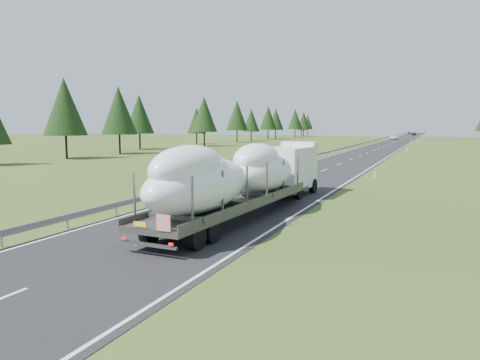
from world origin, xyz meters
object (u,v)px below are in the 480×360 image
at_px(boat_truck, 245,175).
at_px(distant_car_dark, 414,134).
at_px(distant_van, 394,137).
at_px(highway_sign, 411,142).
at_px(distant_car_blue, 409,133).

relative_size(boat_truck, distant_car_dark, 5.00).
xyz_separation_m(boat_truck, distant_van, (-4.50, 149.31, -1.70)).
xyz_separation_m(highway_sign, distant_van, (-9.79, 76.13, -1.05)).
relative_size(highway_sign, distant_car_dark, 0.59).
bearing_deg(distant_car_blue, distant_car_dark, -86.97).
relative_size(distant_van, distant_car_blue, 1.30).
bearing_deg(boat_truck, distant_van, 91.73).
distance_m(distant_car_dark, distant_car_blue, 30.02).
distance_m(highway_sign, distant_car_dark, 146.06).
bearing_deg(highway_sign, boat_truck, -94.14).
bearing_deg(highway_sign, distant_van, 97.33).
xyz_separation_m(highway_sign, boat_truck, (-5.29, -73.18, 0.64)).
relative_size(boat_truck, distant_van, 4.01).
height_order(highway_sign, distant_car_blue, highway_sign).
distance_m(highway_sign, boat_truck, 73.37).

